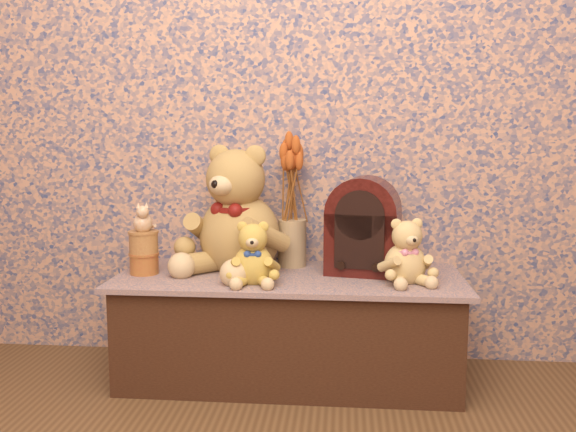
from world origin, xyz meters
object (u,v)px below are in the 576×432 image
at_px(teddy_medium, 253,250).
at_px(cathedral_radio, 364,225).
at_px(teddy_small, 406,248).
at_px(biscuit_tin_lower, 144,264).
at_px(teddy_large, 239,203).
at_px(ceramic_vase, 292,243).
at_px(cat_figurine, 143,217).

height_order(teddy_medium, cathedral_radio, cathedral_radio).
height_order(teddy_small, biscuit_tin_lower, teddy_small).
distance_m(teddy_medium, teddy_small, 0.56).
bearing_deg(teddy_large, cathedral_radio, 22.49).
relative_size(teddy_large, teddy_small, 2.09).
xyz_separation_m(teddy_large, teddy_medium, (0.09, -0.22, -0.15)).
height_order(ceramic_vase, biscuit_tin_lower, ceramic_vase).
height_order(teddy_small, cathedral_radio, cathedral_radio).
distance_m(teddy_large, biscuit_tin_lower, 0.44).
bearing_deg(biscuit_tin_lower, teddy_large, 16.79).
height_order(teddy_small, cat_figurine, cat_figurine).
height_order(teddy_large, teddy_small, teddy_large).
bearing_deg(biscuit_tin_lower, cat_figurine, 0.00).
distance_m(teddy_medium, cat_figurine, 0.47).
distance_m(ceramic_vase, cat_figurine, 0.62).
bearing_deg(teddy_small, teddy_medium, 169.21).
xyz_separation_m(teddy_large, biscuit_tin_lower, (-0.36, -0.11, -0.23)).
height_order(ceramic_vase, cat_figurine, cat_figurine).
bearing_deg(cat_figurine, cathedral_radio, -12.24).
distance_m(teddy_large, teddy_small, 0.68).
relative_size(teddy_medium, teddy_small, 0.96).
relative_size(cathedral_radio, cat_figurine, 3.23).
bearing_deg(biscuit_tin_lower, ceramic_vase, 18.77).
relative_size(teddy_large, cat_figurine, 4.56).
relative_size(teddy_large, cathedral_radio, 1.41).
bearing_deg(teddy_medium, cathedral_radio, 20.75).
height_order(teddy_large, cat_figurine, teddy_large).
distance_m(teddy_large, cathedral_radio, 0.50).
xyz_separation_m(teddy_medium, biscuit_tin_lower, (-0.45, 0.11, -0.08)).
distance_m(cathedral_radio, ceramic_vase, 0.32).
bearing_deg(cat_figurine, biscuit_tin_lower, 0.00).
distance_m(teddy_small, ceramic_vase, 0.50).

